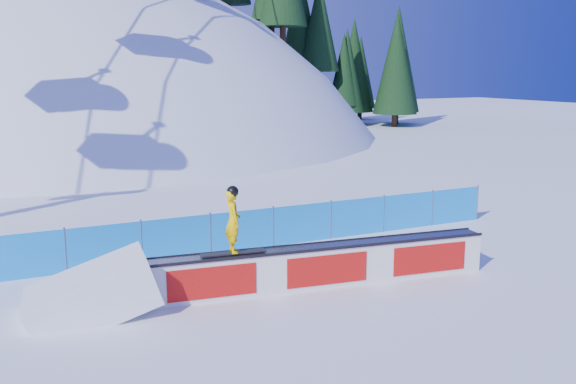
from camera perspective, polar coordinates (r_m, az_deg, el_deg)
name	(u,v)px	position (r m, az deg, el deg)	size (l,w,h in m)	color
ground	(235,312)	(14.53, -4.70, -10.57)	(160.00, 160.00, 0.00)	white
snow_hill	(59,346)	(59.59, -19.69, -12.78)	(64.00, 64.00, 64.00)	white
treeline	(314,26)	(60.67, 2.32, 14.54)	(22.36, 11.76, 20.74)	#321F14
safety_fence	(177,238)	(18.41, -9.85, -4.07)	(22.05, 0.05, 1.30)	#0F89EC
rail_box	(323,266)	(15.99, 3.14, -6.54)	(8.79, 1.66, 1.05)	silver
snow_ramp	(93,313)	(15.07, -16.92, -10.22)	(2.72, 1.81, 1.02)	white
snowboarder	(233,220)	(14.95, -4.91, -2.53)	(1.57, 0.59, 1.61)	black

